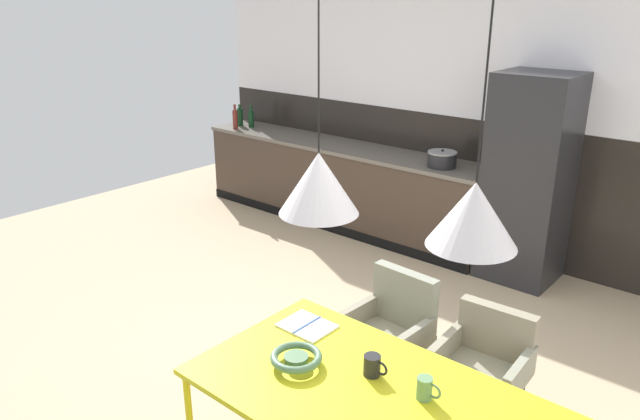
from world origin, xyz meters
The scene contains 18 objects.
ground_plane centered at (0.00, 0.00, 0.00)m, with size 9.62×9.62×0.00m, color tan.
back_wall_splashback_dark centered at (0.00, 2.74, 0.67)m, with size 7.40×0.12×1.33m, color black.
back_wall_panel_upper centered at (0.00, 2.74, 2.00)m, with size 7.40×0.12×1.33m, color white.
kitchen_counter centered at (-1.76, 2.38, 0.46)m, with size 3.62×0.63×0.92m.
refrigerator_column centered at (0.38, 2.38, 0.93)m, with size 0.65×0.60×1.86m, color #232326.
dining_table centered at (1.00, -0.75, 0.70)m, with size 1.80×0.96×0.74m.
armchair_by_stool centered at (0.45, 0.18, 0.51)m, with size 0.51×0.49×0.82m.
armchair_far_side centered at (1.07, 0.23, 0.50)m, with size 0.51×0.49×0.76m.
fruit_bowl centered at (0.54, -0.81, 0.78)m, with size 0.26×0.26×0.07m.
open_book centered at (0.33, -0.50, 0.74)m, with size 0.28×0.23×0.02m.
mug_dark_espresso centered at (1.16, -0.62, 0.79)m, with size 0.12×0.07×0.11m.
mug_white_ceramic centered at (0.87, -0.63, 0.79)m, with size 0.13×0.08×0.11m.
cooking_pot centered at (-0.44, 2.30, 0.99)m, with size 0.28×0.28×0.17m.
bottle_vinegar_dark centered at (-3.24, 2.19, 1.04)m, with size 0.06×0.06×0.30m.
bottle_oil_tall centered at (-3.34, 2.36, 1.03)m, with size 0.07×0.07×0.27m.
bottle_spice_small centered at (-3.17, 2.38, 1.02)m, with size 0.07×0.07×0.28m.
pendant_lamp_over_table_near centered at (0.64, -0.76, 1.69)m, with size 0.36×0.36×1.06m.
pendant_lamp_over_table_far centered at (1.36, -0.72, 1.71)m, with size 0.34×0.34×1.03m.
Camera 1 is at (2.27, -2.65, 2.46)m, focal length 33.54 mm.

